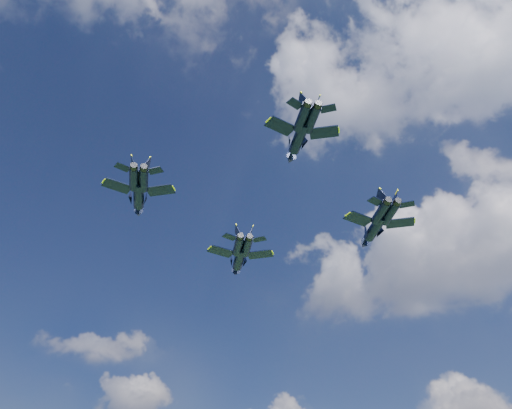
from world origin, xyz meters
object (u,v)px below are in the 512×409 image
object	(u,v)px
jet_lead	(239,259)
jet_left	(139,196)
jet_right	(374,229)
jet_slot	(298,139)

from	to	relation	value
jet_lead	jet_left	xyz separation A→B (m)	(-1.68, -28.12, -0.60)
jet_lead	jet_left	size ratio (longest dim) A/B	1.12
jet_right	jet_left	bearing A→B (deg)	-179.84
jet_lead	jet_slot	bearing A→B (deg)	-84.53
jet_lead	jet_right	distance (m)	29.20
jet_lead	jet_right	size ratio (longest dim) A/B	1.05
jet_left	jet_slot	bearing A→B (deg)	-40.91
jet_lead	jet_right	world-z (taller)	jet_lead
jet_right	jet_slot	distance (m)	27.47
jet_lead	jet_left	bearing A→B (deg)	-134.33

